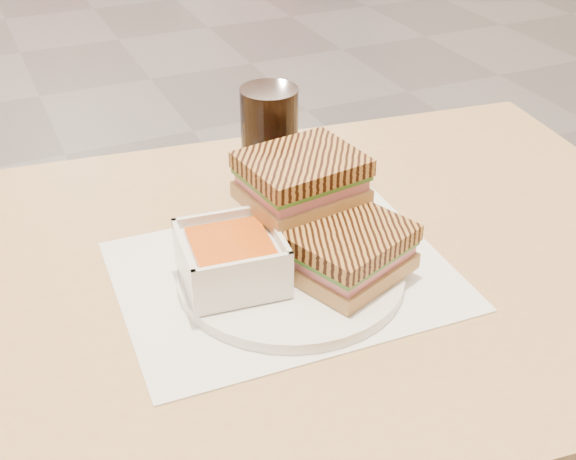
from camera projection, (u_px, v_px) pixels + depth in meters
name	position (u px, v px, depth m)	size (l,w,h in m)	color
main_table	(223.00, 349.00, 0.93)	(1.28, 0.84, 0.75)	tan
tray_liner	(285.00, 275.00, 0.86)	(0.39, 0.31, 0.00)	white
plate	(291.00, 275.00, 0.85)	(0.26, 0.26, 0.01)	white
soup_bowl	(231.00, 260.00, 0.81)	(0.12, 0.12, 0.06)	white
panini_lower	(350.00, 251.00, 0.82)	(0.15, 0.14, 0.06)	tan
panini_upper	(301.00, 179.00, 0.86)	(0.14, 0.13, 0.06)	tan
cola_glass	(270.00, 147.00, 0.97)	(0.07, 0.07, 0.16)	black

